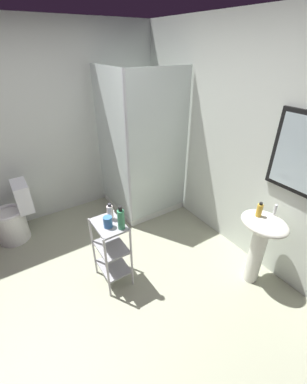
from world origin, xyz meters
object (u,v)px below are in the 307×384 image
object	(u,v)px
shower_stall	(140,181)
hand_soap_bottle	(259,210)
storage_cart	(111,248)
lotion_bottle_white	(110,212)
pedestal_sink	(261,237)
rinse_cup	(108,222)
toilet	(14,218)
body_wash_bottle_green	(121,219)

from	to	relation	value
shower_stall	hand_soap_bottle	size ratio (longest dim) A/B	13.68
storage_cart	lotion_bottle_white	distance (m)	0.39
pedestal_sink	lotion_bottle_white	bearing A→B (deg)	-126.25
rinse_cup	pedestal_sink	bearing A→B (deg)	58.55
pedestal_sink	rinse_cup	bearing A→B (deg)	-121.45
pedestal_sink	lotion_bottle_white	distance (m)	1.48
shower_stall	hand_soap_bottle	distance (m)	1.84
pedestal_sink	storage_cart	distance (m)	1.48
hand_soap_bottle	pedestal_sink	bearing A→B (deg)	29.41
shower_stall	storage_cart	bearing A→B (deg)	-42.24
toilet	rinse_cup	xyz separation A→B (m)	(1.34, 0.73, 0.48)
hand_soap_bottle	body_wash_bottle_green	bearing A→B (deg)	-118.73
pedestal_sink	storage_cart	size ratio (longest dim) A/B	1.09
hand_soap_bottle	rinse_cup	xyz separation A→B (m)	(-0.70, -1.22, -0.08)
body_wash_bottle_green	rinse_cup	distance (m)	0.14
shower_stall	lotion_bottle_white	world-z (taller)	shower_stall
body_wash_bottle_green	toilet	bearing A→B (deg)	-150.13
pedestal_sink	toilet	distance (m)	2.90
body_wash_bottle_green	lotion_bottle_white	xyz separation A→B (m)	(-0.19, -0.02, -0.03)
shower_stall	toilet	xyz separation A→B (m)	(-0.26, -1.69, -0.15)
toilet	body_wash_bottle_green	size ratio (longest dim) A/B	3.16
shower_stall	body_wash_bottle_green	world-z (taller)	shower_stall
lotion_bottle_white	rinse_cup	size ratio (longest dim) A/B	1.59
storage_cart	shower_stall	bearing A→B (deg)	137.76
hand_soap_bottle	body_wash_bottle_green	distance (m)	1.28
shower_stall	toilet	bearing A→B (deg)	-98.86
hand_soap_bottle	rinse_cup	size ratio (longest dim) A/B	1.34
pedestal_sink	body_wash_bottle_green	world-z (taller)	body_wash_bottle_green
toilet	rinse_cup	distance (m)	1.60
toilet	body_wash_bottle_green	bearing A→B (deg)	29.87
shower_stall	storage_cart	size ratio (longest dim) A/B	2.70
shower_stall	toilet	world-z (taller)	shower_stall
pedestal_sink	toilet	xyz separation A→B (m)	(-2.11, -1.98, -0.26)
hand_soap_bottle	body_wash_bottle_green	xyz separation A→B (m)	(-0.62, -1.12, -0.03)
storage_cart	pedestal_sink	bearing A→B (deg)	56.93
storage_cart	rinse_cup	bearing A→B (deg)	-28.99
shower_stall	body_wash_bottle_green	distance (m)	1.50
shower_stall	storage_cart	world-z (taller)	shower_stall
shower_stall	pedestal_sink	distance (m)	1.87
shower_stall	pedestal_sink	size ratio (longest dim) A/B	2.47
hand_soap_bottle	lotion_bottle_white	distance (m)	1.40
toilet	storage_cart	xyz separation A→B (m)	(1.30, 0.75, 0.12)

